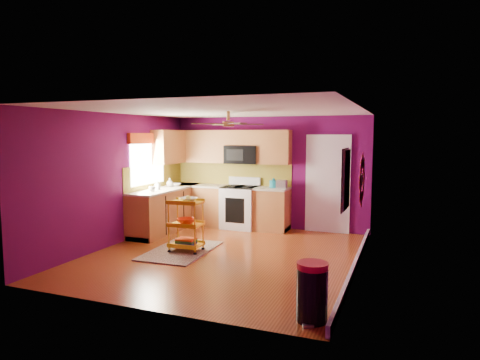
% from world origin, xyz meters
% --- Properties ---
extents(ground, '(5.00, 5.00, 0.00)m').
position_xyz_m(ground, '(0.00, 0.00, 0.00)').
color(ground, maroon).
rests_on(ground, ground).
extents(room_envelope, '(4.54, 5.04, 2.52)m').
position_xyz_m(room_envelope, '(0.03, 0.00, 1.63)').
color(room_envelope, '#590A4B').
rests_on(room_envelope, ground).
extents(lower_cabinets, '(2.81, 2.31, 0.94)m').
position_xyz_m(lower_cabinets, '(-1.35, 1.82, 0.43)').
color(lower_cabinets, brown).
rests_on(lower_cabinets, ground).
extents(electric_range, '(0.76, 0.66, 1.13)m').
position_xyz_m(electric_range, '(-0.55, 2.17, 0.48)').
color(electric_range, white).
rests_on(electric_range, ground).
extents(upper_cabinetry, '(2.80, 2.30, 1.26)m').
position_xyz_m(upper_cabinetry, '(-1.24, 2.17, 1.80)').
color(upper_cabinetry, brown).
rests_on(upper_cabinetry, ground).
extents(left_window, '(0.08, 1.35, 1.08)m').
position_xyz_m(left_window, '(-2.22, 1.05, 1.74)').
color(left_window, white).
rests_on(left_window, ground).
extents(panel_door, '(0.95, 0.11, 2.15)m').
position_xyz_m(panel_door, '(1.35, 2.47, 1.02)').
color(panel_door, white).
rests_on(panel_door, ground).
extents(right_wall_art, '(0.04, 2.74, 1.04)m').
position_xyz_m(right_wall_art, '(2.23, -0.34, 1.44)').
color(right_wall_art, black).
rests_on(right_wall_art, ground).
extents(ceiling_fan, '(1.01, 1.01, 0.26)m').
position_xyz_m(ceiling_fan, '(0.00, 0.20, 2.29)').
color(ceiling_fan, '#BF8C3F').
rests_on(ceiling_fan, ground).
extents(shag_rug, '(1.07, 1.68, 0.02)m').
position_xyz_m(shag_rug, '(-0.83, -0.05, 0.01)').
color(shag_rug, black).
rests_on(shag_rug, ground).
extents(rolling_cart, '(0.58, 0.44, 1.02)m').
position_xyz_m(rolling_cart, '(-0.71, -0.04, 0.53)').
color(rolling_cart, gold).
rests_on(rolling_cart, ground).
extents(trash_can, '(0.47, 0.47, 0.67)m').
position_xyz_m(trash_can, '(1.97, -2.07, 0.34)').
color(trash_can, black).
rests_on(trash_can, ground).
extents(teal_kettle, '(0.18, 0.18, 0.21)m').
position_xyz_m(teal_kettle, '(0.20, 2.26, 1.02)').
color(teal_kettle, '#12758E').
rests_on(teal_kettle, lower_cabinets).
extents(toaster, '(0.22, 0.15, 0.18)m').
position_xyz_m(toaster, '(0.40, 2.21, 1.03)').
color(toaster, beige).
rests_on(toaster, lower_cabinets).
extents(soap_bottle_a, '(0.09, 0.09, 0.20)m').
position_xyz_m(soap_bottle_a, '(-1.97, 1.01, 1.04)').
color(soap_bottle_a, '#EA3F72').
rests_on(soap_bottle_a, lower_cabinets).
extents(soap_bottle_b, '(0.15, 0.15, 0.19)m').
position_xyz_m(soap_bottle_b, '(-2.03, 1.61, 1.03)').
color(soap_bottle_b, white).
rests_on(soap_bottle_b, lower_cabinets).
extents(counter_dish, '(0.24, 0.24, 0.06)m').
position_xyz_m(counter_dish, '(-1.96, 1.74, 0.97)').
color(counter_dish, white).
rests_on(counter_dish, lower_cabinets).
extents(counter_cup, '(0.13, 0.13, 0.10)m').
position_xyz_m(counter_cup, '(-1.93, 0.74, 0.99)').
color(counter_cup, white).
rests_on(counter_cup, lower_cabinets).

